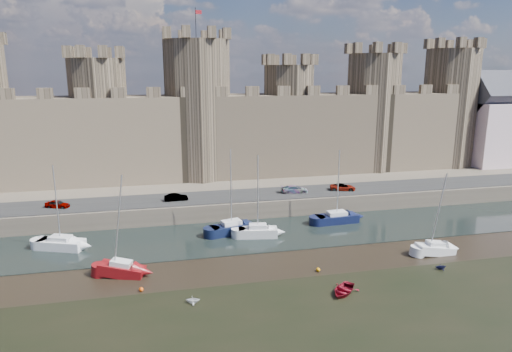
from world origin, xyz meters
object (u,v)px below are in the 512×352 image
at_px(sailboat_4, 122,269).
at_px(sailboat_5, 435,248).
at_px(sailboat_3, 337,218).
at_px(sailboat_0, 61,243).
at_px(sailboat_1, 231,228).
at_px(car_1, 176,197).
at_px(car_2, 295,189).
at_px(sailboat_2, 258,231).
at_px(car_0, 57,204).
at_px(car_3, 343,187).

distance_m(sailboat_4, sailboat_5, 35.01).
bearing_deg(sailboat_3, sailboat_4, -162.13).
distance_m(sailboat_3, sailboat_4, 30.04).
bearing_deg(sailboat_0, sailboat_1, 23.18).
relative_size(car_1, car_2, 0.82).
relative_size(car_2, sailboat_2, 0.38).
relative_size(car_0, sailboat_2, 0.30).
relative_size(car_3, sailboat_1, 0.35).
bearing_deg(car_3, car_0, 106.52).
xyz_separation_m(sailboat_1, sailboat_2, (3.05, -1.96, -0.02)).
xyz_separation_m(car_2, car_3, (7.69, -0.32, -0.04)).
bearing_deg(car_3, car_2, 104.10).
xyz_separation_m(car_1, sailboat_5, (28.41, -19.82, -2.34)).
xyz_separation_m(car_2, sailboat_1, (-11.17, -8.64, -2.23)).
bearing_deg(sailboat_5, sailboat_3, 118.87).
bearing_deg(sailboat_5, sailboat_4, 177.15).
xyz_separation_m(car_0, sailboat_1, (22.43, -8.30, -2.19)).
distance_m(car_3, sailboat_3, 8.57).
height_order(car_2, sailboat_1, sailboat_1).
relative_size(sailboat_2, sailboat_3, 1.04).
xyz_separation_m(car_2, sailboat_5, (10.67, -20.28, -2.39)).
xyz_separation_m(sailboat_0, sailboat_4, (7.47, -8.93, -0.01)).
relative_size(car_1, sailboat_2, 0.31).
bearing_deg(car_2, sailboat_4, 132.35).
bearing_deg(car_1, sailboat_0, 120.18).
distance_m(car_1, sailboat_2, 14.15).
bearing_deg(sailboat_5, car_0, 156.11).
height_order(sailboat_2, sailboat_5, sailboat_2).
relative_size(sailboat_0, sailboat_2, 0.96).
relative_size(car_1, sailboat_4, 0.31).
relative_size(sailboat_3, sailboat_5, 1.06).
xyz_separation_m(sailboat_2, sailboat_4, (-16.17, -7.72, -0.06)).
height_order(sailboat_3, sailboat_4, sailboat_4).
bearing_deg(sailboat_0, sailboat_4, -28.99).
xyz_separation_m(car_0, car_2, (33.59, 0.35, 0.04)).
xyz_separation_m(car_2, sailboat_3, (3.78, -7.61, -2.30)).
distance_m(sailboat_1, sailboat_4, 16.31).
xyz_separation_m(sailboat_2, sailboat_5, (18.79, -9.68, -0.13)).
bearing_deg(sailboat_4, car_1, 86.95).
height_order(car_2, sailboat_3, sailboat_3).
bearing_deg(sailboat_4, car_2, 54.10).
xyz_separation_m(sailboat_0, sailboat_5, (42.43, -10.89, -0.09)).
bearing_deg(car_3, sailboat_0, 119.44).
distance_m(sailboat_1, sailboat_5, 24.74).
distance_m(sailboat_0, sailboat_5, 43.80).
xyz_separation_m(car_0, sailboat_4, (9.31, -17.98, -2.27)).
bearing_deg(sailboat_2, sailboat_5, -17.52).
relative_size(car_2, sailboat_5, 0.42).
bearing_deg(car_1, car_3, -92.01).
xyz_separation_m(sailboat_0, sailboat_2, (23.64, -1.21, 0.04)).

